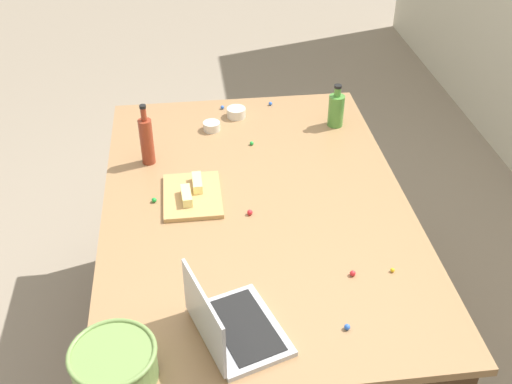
# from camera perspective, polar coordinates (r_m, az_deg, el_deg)

# --- Properties ---
(ground_plane) EXTENTS (12.00, 12.00, 0.00)m
(ground_plane) POSITION_cam_1_polar(r_m,az_deg,el_deg) (3.03, 0.00, -14.72)
(ground_plane) COLOR gray
(island_counter) EXTENTS (1.74, 1.17, 0.90)m
(island_counter) POSITION_cam_1_polar(r_m,az_deg,el_deg) (2.70, 0.00, -8.62)
(island_counter) COLOR #4C331E
(island_counter) RESTS_ON ground
(laptop) EXTENTS (0.36, 0.32, 0.22)m
(laptop) POSITION_cam_1_polar(r_m,az_deg,el_deg) (1.88, -2.47, -12.08)
(laptop) COLOR #B7B7BC
(laptop) RESTS_ON island_counter
(mixing_bowl_large) EXTENTS (0.25, 0.25, 0.11)m
(mixing_bowl_large) POSITION_cam_1_polar(r_m,az_deg,el_deg) (1.82, -12.85, -15.02)
(mixing_bowl_large) COLOR #72934C
(mixing_bowl_large) RESTS_ON island_counter
(bottle_olive) EXTENTS (0.07, 0.07, 0.20)m
(bottle_olive) POSITION_cam_1_polar(r_m,az_deg,el_deg) (2.89, 7.33, 7.49)
(bottle_olive) COLOR #4C8C38
(bottle_olive) RESTS_ON island_counter
(bottle_soy) EXTENTS (0.06, 0.06, 0.27)m
(bottle_soy) POSITION_cam_1_polar(r_m,az_deg,el_deg) (2.62, -9.97, 4.70)
(bottle_soy) COLOR maroon
(bottle_soy) RESTS_ON island_counter
(cutting_board) EXTENTS (0.30, 0.22, 0.02)m
(cutting_board) POSITION_cam_1_polar(r_m,az_deg,el_deg) (2.44, -5.83, -0.34)
(cutting_board) COLOR tan
(cutting_board) RESTS_ON island_counter
(butter_stick_left) EXTENTS (0.11, 0.04, 0.04)m
(butter_stick_left) POSITION_cam_1_polar(r_m,az_deg,el_deg) (2.40, -6.38, -0.33)
(butter_stick_left) COLOR #F4E58C
(butter_stick_left) RESTS_ON cutting_board
(butter_stick_right) EXTENTS (0.11, 0.04, 0.04)m
(butter_stick_right) POSITION_cam_1_polar(r_m,az_deg,el_deg) (2.46, -5.39, 0.85)
(butter_stick_right) COLOR #F4E58C
(butter_stick_right) RESTS_ON cutting_board
(ramekin_small) EXTENTS (0.08, 0.08, 0.04)m
(ramekin_small) POSITION_cam_1_polar(r_m,az_deg,el_deg) (2.87, -4.07, 6.02)
(ramekin_small) COLOR beige
(ramekin_small) RESTS_ON island_counter
(ramekin_medium) EXTENTS (0.09, 0.09, 0.04)m
(ramekin_medium) POSITION_cam_1_polar(r_m,az_deg,el_deg) (2.97, -1.82, 7.28)
(ramekin_medium) COLOR beige
(ramekin_medium) RESTS_ON island_counter
(candy_0) EXTENTS (0.02, 0.02, 0.02)m
(candy_0) POSITION_cam_1_polar(r_m,az_deg,el_deg) (1.94, 8.33, -12.12)
(candy_0) COLOR blue
(candy_0) RESTS_ON island_counter
(candy_1) EXTENTS (0.02, 0.02, 0.02)m
(candy_1) POSITION_cam_1_polar(r_m,az_deg,el_deg) (2.75, -0.40, 4.48)
(candy_1) COLOR green
(candy_1) RESTS_ON island_counter
(candy_2) EXTENTS (0.02, 0.02, 0.02)m
(candy_2) POSITION_cam_1_polar(r_m,az_deg,el_deg) (2.11, 8.83, -7.36)
(candy_2) COLOR red
(candy_2) RESTS_ON island_counter
(candy_3) EXTENTS (0.02, 0.02, 0.02)m
(candy_3) POSITION_cam_1_polar(r_m,az_deg,el_deg) (2.43, -9.30, -0.73)
(candy_3) COLOR green
(candy_3) RESTS_ON island_counter
(candy_4) EXTENTS (0.02, 0.02, 0.02)m
(candy_4) POSITION_cam_1_polar(r_m,az_deg,el_deg) (3.08, 1.33, 8.09)
(candy_4) COLOR blue
(candy_4) RESTS_ON island_counter
(candy_5) EXTENTS (0.01, 0.01, 0.01)m
(candy_5) POSITION_cam_1_polar(r_m,az_deg,el_deg) (2.15, 12.37, -6.99)
(candy_5) COLOR yellow
(candy_5) RESTS_ON island_counter
(candy_6) EXTENTS (0.02, 0.02, 0.02)m
(candy_6) POSITION_cam_1_polar(r_m,az_deg,el_deg) (1.90, -1.96, -13.15)
(candy_6) COLOR #CC3399
(candy_6) RESTS_ON island_counter
(candy_7) EXTENTS (0.02, 0.02, 0.02)m
(candy_7) POSITION_cam_1_polar(r_m,az_deg,el_deg) (3.05, -3.09, 7.74)
(candy_7) COLOR blue
(candy_7) RESTS_ON island_counter
(candy_8) EXTENTS (0.02, 0.02, 0.02)m
(candy_8) POSITION_cam_1_polar(r_m,az_deg,el_deg) (2.34, -0.57, -1.88)
(candy_8) COLOR red
(candy_8) RESTS_ON island_counter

